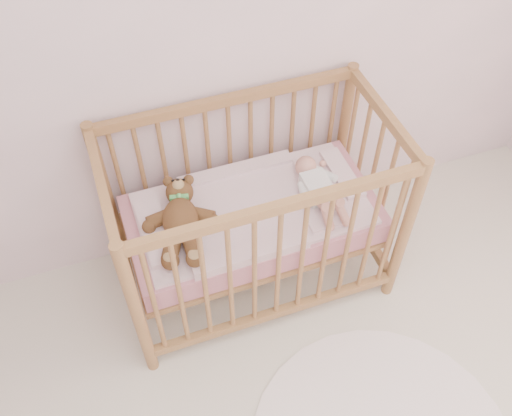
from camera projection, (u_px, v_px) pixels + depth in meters
name	position (u px, v px, depth m)	size (l,w,h in m)	color
wall_back	(212.00, 21.00, 2.40)	(4.00, 0.02, 2.70)	silver
crib	(253.00, 216.00, 2.81)	(1.36, 0.76, 1.00)	#A07A44
mattress	(253.00, 218.00, 2.82)	(1.22, 0.62, 0.13)	pink
blanket	(253.00, 209.00, 2.76)	(1.10, 0.58, 0.06)	pink
baby	(318.00, 184.00, 2.77)	(0.23, 0.48, 0.12)	white
teddy_bear	(180.00, 220.00, 2.61)	(0.37, 0.53, 0.15)	brown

